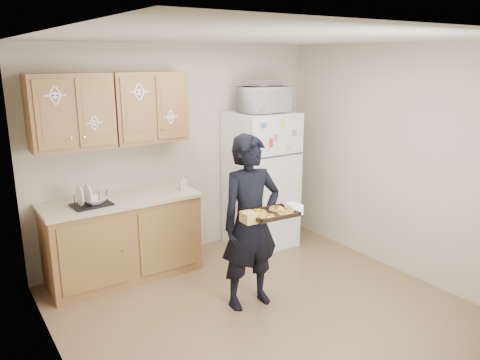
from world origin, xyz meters
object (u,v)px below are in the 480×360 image
(refrigerator, at_px, (261,180))
(microwave, at_px, (264,100))
(baking_tray, at_px, (272,214))
(person, at_px, (251,223))
(dish_rack, at_px, (91,198))

(refrigerator, distance_m, microwave, 1.01)
(refrigerator, distance_m, baking_tray, 1.78)
(refrigerator, distance_m, person, 1.54)
(baking_tray, bearing_deg, person, 97.66)
(person, relative_size, baking_tray, 4.04)
(refrigerator, xyz_separation_m, person, (-0.98, -1.19, -0.01))
(person, distance_m, microwave, 1.81)
(refrigerator, xyz_separation_m, dish_rack, (-2.13, -0.03, 0.12))
(dish_rack, bearing_deg, person, -45.38)
(person, distance_m, baking_tray, 0.34)
(microwave, distance_m, dish_rack, 2.30)
(microwave, bearing_deg, refrigerator, 83.46)
(baking_tray, height_order, microwave, microwave)
(dish_rack, bearing_deg, microwave, -0.56)
(dish_rack, bearing_deg, baking_tray, -51.40)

